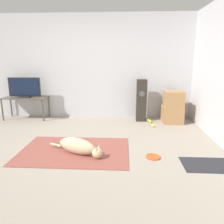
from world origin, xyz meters
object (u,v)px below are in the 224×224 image
at_px(floor_speaker, 141,100).
at_px(tv_stand, 26,100).
at_px(tennis_ball_near_speaker, 150,121).
at_px(frisbee, 153,157).
at_px(tv, 24,88).
at_px(tennis_ball_loose_on_carpet, 153,126).
at_px(dog, 79,146).
at_px(cardboard_box_lower, 172,114).
at_px(cardboard_box_upper, 174,99).
at_px(tennis_ball_by_boxes, 149,120).

bearing_deg(floor_speaker, tv_stand, 179.69).
bearing_deg(tennis_ball_near_speaker, frisbee, -95.16).
height_order(tv, tennis_ball_loose_on_carpet, tv).
bearing_deg(tennis_ball_loose_on_carpet, tennis_ball_near_speaker, 93.84).
height_order(frisbee, floor_speaker, floor_speaker).
bearing_deg(frisbee, tennis_ball_near_speaker, 84.84).
bearing_deg(floor_speaker, tv, 179.63).
height_order(dog, cardboard_box_lower, cardboard_box_lower).
distance_m(dog, tennis_ball_near_speaker, 2.28).
height_order(cardboard_box_upper, tv, tv).
distance_m(tv_stand, tennis_ball_loose_on_carpet, 3.20).
bearing_deg(tennis_ball_near_speaker, tv_stand, 176.19).
bearing_deg(tennis_ball_by_boxes, frisbee, -94.02).
relative_size(cardboard_box_lower, floor_speaker, 0.50).
bearing_deg(floor_speaker, tennis_ball_near_speaker, -41.45).
height_order(floor_speaker, tv_stand, floor_speaker).
height_order(tennis_ball_by_boxes, tennis_ball_near_speaker, same).
bearing_deg(tennis_ball_by_boxes, tv_stand, 177.65).
bearing_deg(cardboard_box_upper, tennis_ball_loose_on_carpet, -139.14).
height_order(cardboard_box_upper, tennis_ball_loose_on_carpet, cardboard_box_upper).
bearing_deg(floor_speaker, dog, -118.75).
height_order(cardboard_box_lower, floor_speaker, floor_speaker).
xyz_separation_m(cardboard_box_lower, tennis_ball_near_speaker, (-0.52, -0.08, -0.16)).
relative_size(frisbee, tennis_ball_loose_on_carpet, 3.37).
relative_size(cardboard_box_lower, tv_stand, 0.47).
relative_size(tv, tennis_ball_near_speaker, 12.07).
xyz_separation_m(frisbee, cardboard_box_lower, (0.69, 1.98, 0.18)).
height_order(cardboard_box_lower, tennis_ball_near_speaker, cardboard_box_lower).
bearing_deg(tennis_ball_by_boxes, dog, -123.99).
xyz_separation_m(tennis_ball_by_boxes, tennis_ball_near_speaker, (0.03, -0.08, 0.00)).
bearing_deg(floor_speaker, cardboard_box_lower, -8.63).
bearing_deg(frisbee, cardboard_box_upper, 70.56).
distance_m(dog, frisbee, 1.17).
xyz_separation_m(cardboard_box_lower, tv, (-3.61, 0.13, 0.59)).
bearing_deg(tennis_ball_near_speaker, dog, -125.80).
bearing_deg(tv_stand, tennis_ball_near_speaker, -3.81).
height_order(dog, tv, tv).
xyz_separation_m(dog, tennis_ball_near_speaker, (1.33, 1.85, -0.10)).
bearing_deg(cardboard_box_upper, cardboard_box_lower, 122.49).
bearing_deg(cardboard_box_lower, tv_stand, 177.99).
relative_size(tennis_ball_by_boxes, tennis_ball_loose_on_carpet, 1.00).
relative_size(dog, cardboard_box_upper, 2.03).
height_order(floor_speaker, tennis_ball_loose_on_carpet, floor_speaker).
bearing_deg(tennis_ball_by_boxes, tennis_ball_near_speaker, -67.95).
distance_m(tennis_ball_near_speaker, tennis_ball_loose_on_carpet, 0.37).
distance_m(floor_speaker, tennis_ball_by_boxes, 0.52).
xyz_separation_m(tv, tennis_ball_by_boxes, (3.06, -0.13, -0.75)).
bearing_deg(tv_stand, cardboard_box_upper, -2.20).
distance_m(cardboard_box_lower, tennis_ball_loose_on_carpet, 0.68).
relative_size(frisbee, tennis_ball_near_speaker, 3.37).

